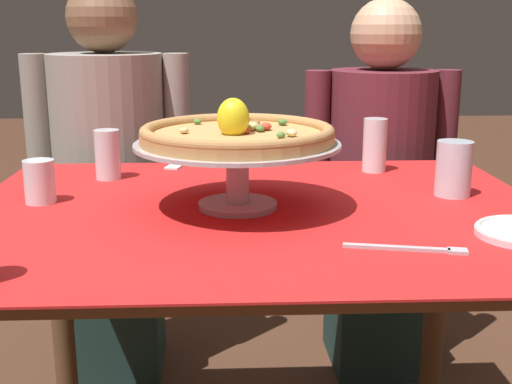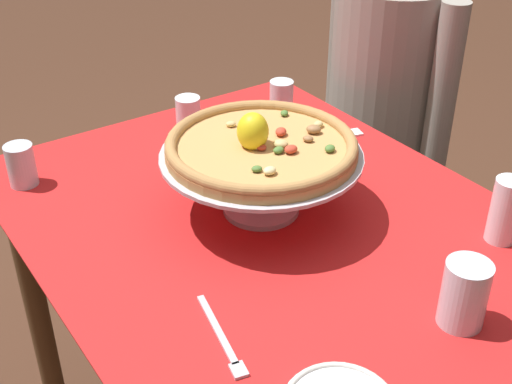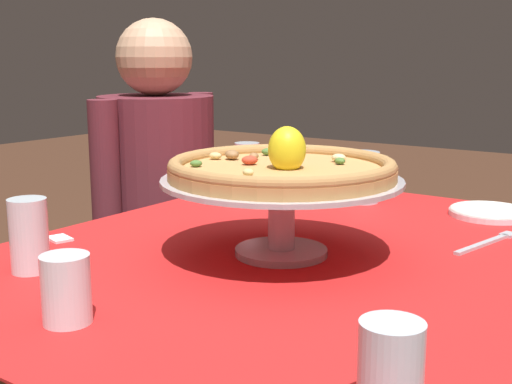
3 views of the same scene
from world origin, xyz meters
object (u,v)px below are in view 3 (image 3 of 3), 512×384
at_px(dinner_fork, 489,242).
at_px(sugar_packet, 60,239).
at_px(water_glass_front_left, 390,376).
at_px(water_glass_side_left, 67,294).
at_px(pizza, 282,167).
at_px(diner_right, 159,233).
at_px(side_plate, 490,212).
at_px(pizza_stand, 282,197).
at_px(water_glass_side_right, 362,180).
at_px(water_glass_back_right, 247,174).
at_px(water_glass_back_left, 29,239).

relative_size(dinner_fork, sugar_packet, 4.09).
bearing_deg(water_glass_front_left, water_glass_side_left, 93.16).
bearing_deg(pizza, diner_right, 57.63).
bearing_deg(side_plate, pizza_stand, 157.35).
xyz_separation_m(pizza, sugar_packet, (-0.16, 0.40, -0.15)).
relative_size(water_glass_side_left, side_plate, 0.53).
height_order(water_glass_side_left, diner_right, diner_right).
relative_size(dinner_fork, diner_right, 0.17).
relative_size(water_glass_side_right, sugar_packet, 2.43).
distance_m(pizza, side_plate, 0.57).
height_order(pizza_stand, water_glass_front_left, pizza_stand).
bearing_deg(sugar_packet, water_glass_back_right, -7.01).
relative_size(side_plate, sugar_packet, 3.46).
relative_size(pizza, side_plate, 2.26).
bearing_deg(water_glass_side_right, water_glass_back_right, 115.18).
xyz_separation_m(water_glass_side_left, water_glass_back_left, (0.11, 0.22, 0.01)).
bearing_deg(water_glass_back_left, water_glass_front_left, -96.97).
height_order(pizza_stand, sugar_packet, pizza_stand).
bearing_deg(sugar_packet, water_glass_side_right, -26.41).
bearing_deg(pizza_stand, water_glass_front_left, -135.86).
bearing_deg(water_glass_side_left, side_plate, -16.47).
height_order(water_glass_side_left, water_glass_side_right, water_glass_side_right).
xyz_separation_m(pizza, dinner_fork, (0.29, -0.28, -0.15)).
bearing_deg(pizza_stand, water_glass_side_left, 171.62).
distance_m(water_glass_side_right, side_plate, 0.30).
bearing_deg(side_plate, sugar_packet, 137.70).
distance_m(pizza, water_glass_side_left, 0.44).
bearing_deg(sugar_packet, dinner_fork, -56.36).
distance_m(water_glass_side_right, diner_right, 0.70).
xyz_separation_m(water_glass_back_left, dinner_fork, (0.60, -0.56, -0.05)).
xyz_separation_m(pizza_stand, water_glass_front_left, (-0.39, -0.38, -0.06)).
bearing_deg(water_glass_front_left, diner_right, 52.46).
xyz_separation_m(pizza_stand, side_plate, (0.51, -0.21, -0.10)).
distance_m(water_glass_front_left, water_glass_side_right, 0.98).
bearing_deg(water_glass_side_right, diner_right, 90.42).
xyz_separation_m(pizza, water_glass_back_right, (0.36, 0.33, -0.10)).
xyz_separation_m(water_glass_side_right, dinner_fork, (-0.19, -0.36, -0.05)).
relative_size(water_glass_back_left, sugar_packet, 2.41).
relative_size(pizza, water_glass_back_left, 3.24).
bearing_deg(water_glass_back_left, dinner_fork, -42.95).
distance_m(pizza, water_glass_back_right, 0.50).
bearing_deg(side_plate, water_glass_front_left, -169.38).
height_order(water_glass_back_right, side_plate, water_glass_back_right).
xyz_separation_m(water_glass_side_left, dinner_fork, (0.70, -0.34, -0.04)).
xyz_separation_m(water_glass_side_right, sugar_packet, (-0.64, 0.32, -0.05)).
xyz_separation_m(water_glass_front_left, water_glass_side_right, (0.87, 0.46, 0.01)).
xyz_separation_m(side_plate, diner_right, (-0.04, 0.96, -0.19)).
relative_size(water_glass_front_left, side_plate, 0.56).
bearing_deg(pizza, water_glass_side_left, 171.61).
distance_m(water_glass_side_left, water_glass_front_left, 0.44).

